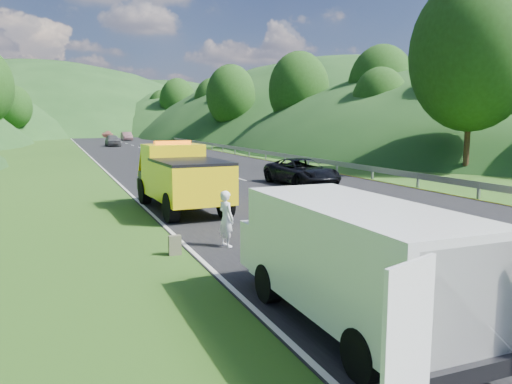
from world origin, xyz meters
name	(u,v)px	position (x,y,z in m)	size (l,w,h in m)	color
ground	(338,247)	(0.00, 0.00, 0.00)	(320.00, 320.00, 0.00)	#38661E
road_surface	(159,154)	(3.00, 40.00, 0.01)	(14.00, 200.00, 0.02)	black
guardrail	(195,146)	(10.30, 52.50, 0.00)	(0.06, 140.00, 1.52)	gray
tree_line_right	(262,142)	(23.00, 60.00, 0.00)	(14.00, 140.00, 14.00)	#204F17
hills_backdrop	(104,132)	(6.50, 134.70, 0.00)	(201.00, 288.60, 44.00)	#2D5B23
tow_truck	(181,177)	(-2.65, 7.17, 1.29)	(2.57, 6.25, 2.65)	black
white_van	(351,257)	(-2.64, -4.67, 1.21)	(3.30, 6.00, 2.13)	black
woman	(226,247)	(-2.88, 1.15, 0.00)	(0.57, 0.41, 1.56)	white
child	(317,267)	(-1.48, -1.47, 0.00)	(0.53, 0.41, 1.09)	#D6C872
worker	(450,358)	(-1.92, -6.26, 0.00)	(1.19, 0.68, 1.84)	black
suitcase	(175,245)	(-4.38, 0.89, 0.26)	(0.32, 0.18, 0.52)	#605F48
passing_suv	(302,185)	(5.12, 12.08, 0.00)	(2.34, 5.07, 1.41)	black
dist_car_a	(113,146)	(0.27, 56.74, 0.00)	(1.81, 4.51, 1.54)	#444448
dist_car_b	(127,141)	(4.55, 75.02, 0.00)	(1.51, 4.34, 1.43)	brown
dist_car_c	(107,137)	(2.91, 91.79, 0.00)	(2.09, 5.15, 1.50)	#A05B50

